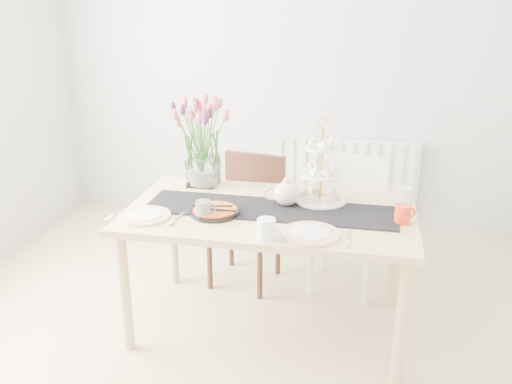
% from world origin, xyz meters
% --- Properties ---
extents(room_shell, '(4.50, 4.50, 4.50)m').
position_xyz_m(room_shell, '(0.00, 0.00, 1.30)').
color(room_shell, tan).
rests_on(room_shell, ground).
extents(radiator, '(1.20, 0.08, 0.60)m').
position_xyz_m(radiator, '(0.50, 2.19, 0.45)').
color(radiator, white).
rests_on(radiator, room_shell).
extents(dining_table, '(1.60, 0.90, 0.75)m').
position_xyz_m(dining_table, '(0.14, 0.53, 0.67)').
color(dining_table, tan).
rests_on(dining_table, ground).
extents(chair_brown, '(0.50, 0.50, 0.87)m').
position_xyz_m(chair_brown, '(-0.10, 1.11, 0.50)').
color(chair_brown, '#331812').
rests_on(chair_brown, ground).
extents(chair_white, '(0.51, 0.51, 0.88)m').
position_xyz_m(chair_white, '(0.57, 1.17, 0.51)').
color(chair_white, white).
rests_on(chair_white, ground).
extents(table_runner, '(1.40, 0.35, 0.01)m').
position_xyz_m(table_runner, '(0.14, 0.53, 0.75)').
color(table_runner, black).
rests_on(table_runner, dining_table).
extents(tulip_vase, '(0.65, 0.65, 0.56)m').
position_xyz_m(tulip_vase, '(-0.34, 0.87, 1.11)').
color(tulip_vase, silver).
rests_on(tulip_vase, dining_table).
extents(cake_stand, '(0.30, 0.30, 0.45)m').
position_xyz_m(cake_stand, '(0.41, 0.72, 0.88)').
color(cake_stand, gold).
rests_on(cake_stand, dining_table).
extents(teapot, '(0.26, 0.23, 0.16)m').
position_xyz_m(teapot, '(0.22, 0.61, 0.82)').
color(teapot, white).
rests_on(teapot, dining_table).
extents(cream_jug, '(0.12, 0.12, 0.09)m').
position_xyz_m(cream_jug, '(0.88, 0.80, 0.80)').
color(cream_jug, silver).
rests_on(cream_jug, dining_table).
extents(tart_tin, '(0.27, 0.27, 0.03)m').
position_xyz_m(tart_tin, '(-0.14, 0.41, 0.77)').
color(tart_tin, black).
rests_on(tart_tin, dining_table).
extents(mug_grey, '(0.12, 0.12, 0.10)m').
position_xyz_m(mug_grey, '(-0.18, 0.34, 0.80)').
color(mug_grey, slate).
rests_on(mug_grey, dining_table).
extents(mug_white, '(0.12, 0.12, 0.11)m').
position_xyz_m(mug_white, '(0.19, 0.15, 0.80)').
color(mug_white, white).
rests_on(mug_white, dining_table).
extents(mug_orange, '(0.11, 0.11, 0.10)m').
position_xyz_m(mug_orange, '(0.86, 0.49, 0.80)').
color(mug_orange, red).
rests_on(mug_orange, dining_table).
extents(plate_left, '(0.33, 0.33, 0.01)m').
position_xyz_m(plate_left, '(-0.50, 0.30, 0.76)').
color(plate_left, silver).
rests_on(plate_left, dining_table).
extents(plate_right, '(0.31, 0.31, 0.02)m').
position_xyz_m(plate_right, '(0.40, 0.24, 0.76)').
color(plate_right, white).
rests_on(plate_right, dining_table).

